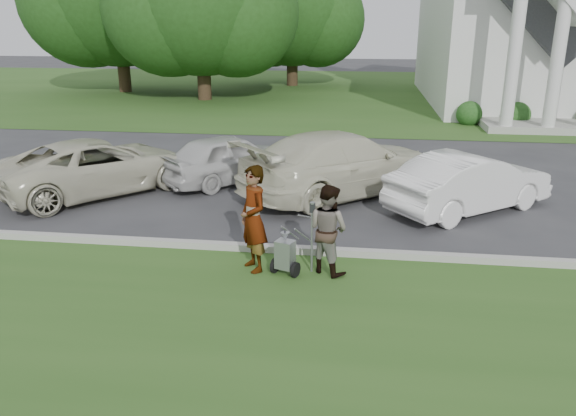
% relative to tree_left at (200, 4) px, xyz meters
% --- Properties ---
extents(ground, '(120.00, 120.00, 0.00)m').
position_rel_tree_left_xyz_m(ground, '(8.01, -21.99, -5.11)').
color(ground, '#333335').
rests_on(ground, ground).
extents(grass_strip, '(80.00, 7.00, 0.01)m').
position_rel_tree_left_xyz_m(grass_strip, '(8.01, -24.99, -5.11)').
color(grass_strip, '#2F551D').
rests_on(grass_strip, ground).
extents(church_lawn, '(80.00, 30.00, 0.01)m').
position_rel_tree_left_xyz_m(church_lawn, '(8.01, 5.01, -5.11)').
color(church_lawn, '#2F551D').
rests_on(church_lawn, ground).
extents(curb, '(80.00, 0.18, 0.15)m').
position_rel_tree_left_xyz_m(curb, '(8.01, -21.44, -5.04)').
color(curb, '#9E9E93').
rests_on(curb, ground).
extents(tree_left, '(10.63, 8.40, 9.71)m').
position_rel_tree_left_xyz_m(tree_left, '(0.00, 0.00, 0.00)').
color(tree_left, '#332316').
rests_on(tree_left, ground).
extents(tree_back, '(9.61, 7.60, 8.89)m').
position_rel_tree_left_xyz_m(tree_back, '(4.00, 8.00, -0.38)').
color(tree_back, '#332316').
rests_on(tree_back, ground).
extents(striping_cart, '(0.68, 1.00, 0.87)m').
position_rel_tree_left_xyz_m(striping_cart, '(7.72, -22.40, -4.74)').
color(striping_cart, black).
rests_on(striping_cart, ground).
extents(person_left, '(0.78, 0.83, 1.91)m').
position_rel_tree_left_xyz_m(person_left, '(7.14, -22.26, -4.15)').
color(person_left, '#999999').
rests_on(person_left, ground).
extents(person_right, '(0.99, 0.94, 1.61)m').
position_rel_tree_left_xyz_m(person_right, '(8.44, -22.19, -4.31)').
color(person_right, '#999999').
rests_on(person_right, ground).
extents(parking_meter_near, '(0.09, 0.09, 1.31)m').
position_rel_tree_left_xyz_m(parking_meter_near, '(8.16, -22.24, -4.28)').
color(parking_meter_near, '#979AA0').
rests_on(parking_meter_near, ground).
extents(car_a, '(5.08, 5.32, 1.40)m').
position_rel_tree_left_xyz_m(car_a, '(2.26, -18.05, -4.41)').
color(car_a, beige).
rests_on(car_a, ground).
extents(car_b, '(3.85, 4.01, 1.35)m').
position_rel_tree_left_xyz_m(car_b, '(5.37, -16.61, -4.43)').
color(car_b, silver).
rests_on(car_b, ground).
extents(car_c, '(5.66, 5.46, 1.62)m').
position_rel_tree_left_xyz_m(car_c, '(8.49, -17.37, -4.30)').
color(car_c, beige).
rests_on(car_c, ground).
extents(car_d, '(4.18, 3.74, 1.38)m').
position_rel_tree_left_xyz_m(car_d, '(11.49, -18.33, -4.42)').
color(car_d, white).
rests_on(car_d, ground).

